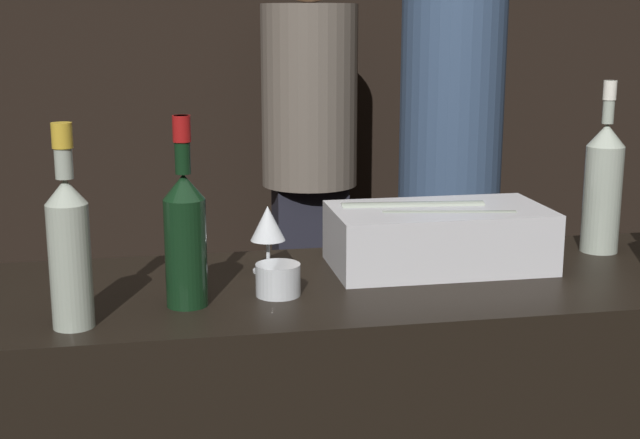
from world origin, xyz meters
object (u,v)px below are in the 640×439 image
white_wine_bottle (603,184)px  red_wine_bottle_burgundy (185,232)px  ice_bin_with_bottles (436,235)px  wine_glass (268,226)px  candle_votive (278,279)px  person_in_hoodie (309,144)px  person_blond_tee (450,147)px  rose_wine_bottle (69,244)px

white_wine_bottle → red_wine_bottle_burgundy: (-0.90, -0.21, -0.02)m
ice_bin_with_bottles → wine_glass: 0.35m
white_wine_bottle → red_wine_bottle_burgundy: white_wine_bottle is taller
candle_votive → white_wine_bottle: 0.77m
candle_votive → ice_bin_with_bottles: bearing=20.6°
white_wine_bottle → person_in_hoodie: (-0.33, 1.79, -0.16)m
ice_bin_with_bottles → person_in_hoodie: bearing=88.1°
ice_bin_with_bottles → white_wine_bottle: bearing=7.6°
white_wine_bottle → ice_bin_with_bottles: bearing=-172.4°
ice_bin_with_bottles → wine_glass: (-0.34, 0.03, 0.03)m
person_blond_tee → ice_bin_with_bottles: bearing=-7.2°
red_wine_bottle_burgundy → person_in_hoodie: bearing=74.0°
wine_glass → rose_wine_bottle: (-0.36, -0.26, 0.05)m
candle_votive → red_wine_bottle_burgundy: red_wine_bottle_burgundy is taller
wine_glass → candle_votive: (-0.00, -0.16, -0.07)m
person_in_hoodie → red_wine_bottle_burgundy: bearing=-10.2°
ice_bin_with_bottles → rose_wine_bottle: size_ratio=1.29×
wine_glass → person_blond_tee: 1.45m
red_wine_bottle_burgundy → person_blond_tee: 1.70m
rose_wine_bottle → wine_glass: bearing=36.3°
red_wine_bottle_burgundy → person_blond_tee: (0.96, 1.40, -0.08)m
ice_bin_with_bottles → rose_wine_bottle: bearing=-161.4°
rose_wine_bottle → candle_votive: bearing=16.7°
ice_bin_with_bottles → candle_votive: ice_bin_with_bottles is taller
rose_wine_bottle → white_wine_bottle: (1.10, 0.29, 0.01)m
wine_glass → rose_wine_bottle: 0.45m
person_blond_tee → person_in_hoodie: bearing=-134.7°
candle_votive → red_wine_bottle_burgundy: (-0.17, -0.03, 0.10)m
person_in_hoodie → person_blond_tee: bearing=38.4°
rose_wine_bottle → red_wine_bottle_burgundy: same height
red_wine_bottle_burgundy → person_in_hoodie: 2.09m
rose_wine_bottle → person_blond_tee: 1.87m
red_wine_bottle_burgundy → wine_glass: bearing=47.5°
wine_glass → rose_wine_bottle: rose_wine_bottle is taller
person_in_hoodie → white_wine_bottle: bearing=16.2°
person_in_hoodie → ice_bin_with_bottles: bearing=3.9°
person_blond_tee → wine_glass: bearing=-20.5°
wine_glass → white_wine_bottle: white_wine_bottle is taller
ice_bin_with_bottles → candle_votive: size_ratio=5.25×
wine_glass → person_blond_tee: person_blond_tee is taller
ice_bin_with_bottles → person_blond_tee: size_ratio=0.24×
candle_votive → white_wine_bottle: white_wine_bottle is taller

